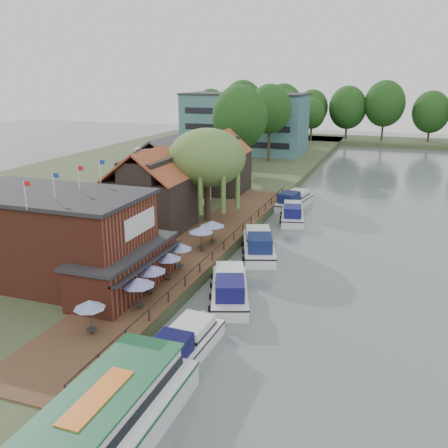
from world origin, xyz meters
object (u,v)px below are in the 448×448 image
(cruiser_0, at_px, (182,343))
(swan, at_px, (156,417))
(pub, at_px, (72,239))
(umbrella_5, at_px, (201,239))
(hotel_block, at_px, (245,123))
(cottage_c, at_px, (220,162))
(cruiser_2, at_px, (259,242))
(cruiser_3, at_px, (293,212))
(umbrella_3, at_px, (168,266))
(cottage_a, at_px, (150,190))
(tour_boat, at_px, (90,438))
(umbrella_4, at_px, (179,256))
(umbrella_6, at_px, (212,233))
(cruiser_1, at_px, (230,285))
(willow, at_px, (207,175))
(umbrella_2, at_px, (151,280))
(umbrella_1, at_px, (138,294))
(cruiser_4, at_px, (294,198))
(cottage_b, at_px, (166,172))
(umbrella_0, at_px, (90,317))

(cruiser_0, relative_size, swan, 20.94)
(pub, relative_size, umbrella_5, 8.42)
(hotel_block, relative_size, cottage_c, 2.99)
(cruiser_2, height_order, cruiser_3, cruiser_2)
(cottage_c, relative_size, umbrella_3, 3.58)
(umbrella_5, bearing_deg, cottage_a, 147.36)
(umbrella_3, bearing_deg, cottage_a, 122.70)
(tour_boat, bearing_deg, umbrella_4, 104.12)
(umbrella_6, relative_size, cruiser_1, 0.25)
(willow, bearing_deg, cruiser_0, -71.85)
(umbrella_2, xyz_separation_m, cruiser_1, (5.05, 3.49, -1.12))
(umbrella_1, relative_size, cruiser_3, 0.27)
(cruiser_2, bearing_deg, cruiser_4, 73.20)
(cottage_b, relative_size, tour_boat, 0.63)
(hotel_block, relative_size, umbrella_5, 10.69)
(cruiser_4, bearing_deg, umbrella_0, -87.39)
(cottage_b, height_order, cruiser_0, cottage_b)
(cottage_c, bearing_deg, umbrella_5, -74.17)
(cottage_c, bearing_deg, cottage_a, -93.01)
(willow, distance_m, cruiser_1, 19.38)
(hotel_block, xyz_separation_m, umbrella_2, (14.88, -71.20, -4.86))
(hotel_block, relative_size, umbrella_6, 10.34)
(cottage_a, xyz_separation_m, umbrella_0, (7.12, -21.89, -2.96))
(hotel_block, bearing_deg, umbrella_6, -75.61)
(umbrella_6, bearing_deg, umbrella_1, -89.51)
(willow, height_order, umbrella_1, willow)
(umbrella_2, distance_m, umbrella_3, 2.87)
(umbrella_4, distance_m, cruiser_2, 9.96)
(cruiser_3, bearing_deg, umbrella_4, -115.41)
(cruiser_2, relative_size, cruiser_4, 1.05)
(umbrella_4, xyz_separation_m, cruiser_1, (5.12, -1.81, -1.12))
(umbrella_0, relative_size, cruiser_4, 0.25)
(cruiser_1, relative_size, tour_boat, 0.64)
(hotel_block, relative_size, cruiser_4, 2.65)
(willow, relative_size, cruiser_1, 1.07)
(umbrella_0, bearing_deg, cottage_a, 108.02)
(pub, height_order, cruiser_2, pub)
(umbrella_6, xyz_separation_m, cruiser_4, (3.65, 20.88, -1.13))
(pub, xyz_separation_m, tour_boat, (11.89, -15.58, -2.99))
(hotel_block, bearing_deg, umbrella_4, -77.33)
(umbrella_4, bearing_deg, pub, -143.14)
(cruiser_2, height_order, tour_boat, tour_boat)
(umbrella_1, xyz_separation_m, cruiser_0, (4.77, -3.18, -1.18))
(umbrella_1, xyz_separation_m, swan, (5.89, -8.98, -2.07))
(swan, bearing_deg, cottage_b, 115.01)
(cottage_c, distance_m, umbrella_5, 25.12)
(umbrella_0, height_order, cruiser_0, umbrella_0)
(umbrella_2, height_order, cruiser_0, umbrella_2)
(willow, xyz_separation_m, umbrella_0, (2.62, -26.89, -3.93))
(cottage_b, xyz_separation_m, umbrella_0, (10.12, -31.89, -2.96))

